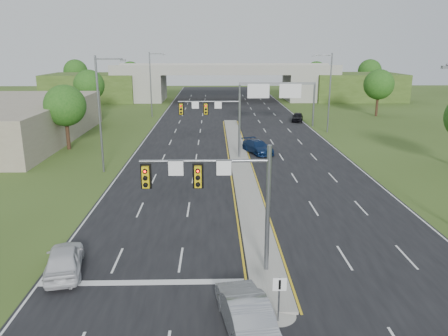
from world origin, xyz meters
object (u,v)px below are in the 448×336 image
at_px(keep_right_sign, 279,292).
at_px(overpass, 225,85).
at_px(signal_mast_near, 224,189).
at_px(car_white, 64,259).
at_px(car_far_c, 298,117).
at_px(signal_mast_far, 218,116).
at_px(sign_gantry, 276,92).
at_px(car_far_b, 258,147).
at_px(car_silver, 245,311).

height_order(keep_right_sign, overpass, overpass).
distance_m(signal_mast_near, car_white, 9.39).
height_order(signal_mast_near, car_far_c, signal_mast_near).
bearing_deg(car_far_c, signal_mast_far, -104.62).
relative_size(overpass, car_white, 17.56).
relative_size(signal_mast_far, car_far_c, 1.67).
distance_m(signal_mast_near, sign_gantry, 45.88).
bearing_deg(car_far_c, overpass, 123.54).
bearing_deg(car_far_b, overpass, 70.24).
bearing_deg(car_far_c, car_white, -100.13).
relative_size(sign_gantry, car_silver, 2.33).
bearing_deg(car_white, car_far_b, -128.42).
distance_m(sign_gantry, car_white, 48.25).
bearing_deg(sign_gantry, keep_right_sign, -97.70).
xyz_separation_m(signal_mast_far, overpass, (2.26, 55.07, -1.17)).
bearing_deg(car_far_b, car_white, -137.83).
height_order(signal_mast_near, keep_right_sign, signal_mast_near).
bearing_deg(car_silver, sign_gantry, -109.52).
bearing_deg(signal_mast_near, keep_right_sign, -63.06).
bearing_deg(overpass, signal_mast_near, -91.62).
bearing_deg(sign_gantry, car_silver, -99.34).
xyz_separation_m(car_white, car_silver, (9.29, -5.00, 0.04)).
xyz_separation_m(car_white, car_far_b, (13.04, 27.20, -0.04)).
distance_m(car_white, car_far_c, 54.00).
height_order(signal_mast_near, car_far_b, signal_mast_near).
height_order(keep_right_sign, car_white, keep_right_sign).
bearing_deg(car_far_b, signal_mast_near, -121.56).
height_order(signal_mast_far, car_far_c, signal_mast_far).
distance_m(sign_gantry, car_silver, 50.62).
bearing_deg(overpass, sign_gantry, -79.21).
relative_size(signal_mast_far, overpass, 0.09).
bearing_deg(signal_mast_near, car_white, 178.40).
xyz_separation_m(signal_mast_far, keep_right_sign, (2.26, -29.45, -3.21)).
height_order(signal_mast_near, overpass, overpass).
distance_m(signal_mast_far, car_silver, 30.02).
bearing_deg(car_silver, car_far_c, -113.12).
relative_size(signal_mast_far, keep_right_sign, 3.18).
xyz_separation_m(signal_mast_near, overpass, (2.26, 80.07, -1.17)).
distance_m(keep_right_sign, car_white, 11.79).
xyz_separation_m(sign_gantry, car_far_b, (-4.43, -17.55, -4.49)).
xyz_separation_m(signal_mast_near, sign_gantry, (8.95, 44.99, 0.51)).
relative_size(signal_mast_far, car_far_b, 1.39).
height_order(car_silver, car_far_b, car_silver).
height_order(signal_mast_near, car_silver, signal_mast_near).
distance_m(overpass, car_silver, 84.89).
bearing_deg(signal_mast_far, car_far_c, 61.71).
xyz_separation_m(sign_gantry, car_white, (-17.47, -44.76, -4.44)).
xyz_separation_m(overpass, car_far_b, (2.25, -52.63, -2.80)).
xyz_separation_m(signal_mast_far, car_silver, (0.76, -29.76, -3.89)).
bearing_deg(signal_mast_far, car_white, -109.00).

